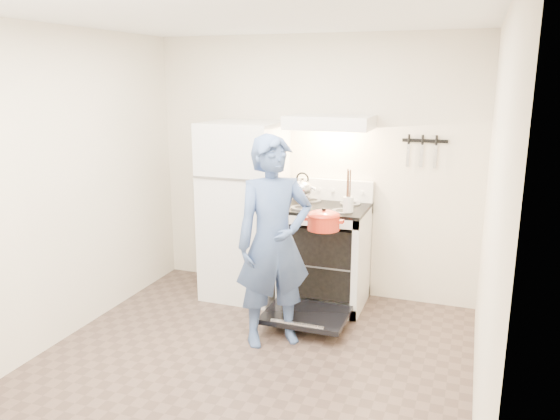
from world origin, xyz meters
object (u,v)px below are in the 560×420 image
(stove_body, at_px, (325,257))
(tea_kettle, at_px, (302,187))
(person, at_px, (274,242))
(dutch_oven, at_px, (323,222))
(refrigerator, at_px, (244,210))

(stove_body, relative_size, tea_kettle, 3.25)
(stove_body, bearing_deg, tea_kettle, 160.42)
(person, height_order, dutch_oven, person)
(tea_kettle, bearing_deg, person, -85.42)
(refrigerator, height_order, stove_body, refrigerator)
(refrigerator, distance_m, tea_kettle, 0.61)
(person, bearing_deg, dutch_oven, 12.33)
(tea_kettle, distance_m, dutch_oven, 0.76)
(refrigerator, distance_m, dutch_oven, 1.07)
(refrigerator, xyz_separation_m, tea_kettle, (0.55, 0.12, 0.24))
(stove_body, relative_size, person, 0.55)
(stove_body, xyz_separation_m, dutch_oven, (0.12, -0.54, 0.49))
(refrigerator, bearing_deg, stove_body, 1.77)
(dutch_oven, bearing_deg, refrigerator, 150.95)
(stove_body, xyz_separation_m, person, (-0.18, -0.90, 0.38))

